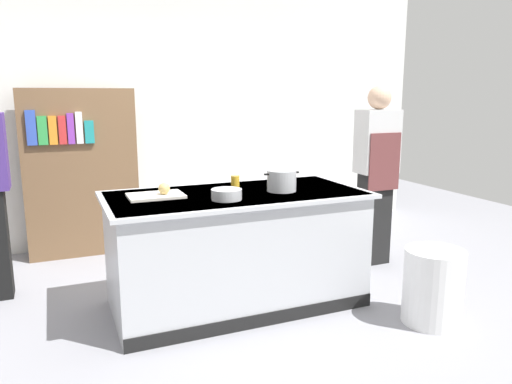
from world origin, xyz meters
TOP-DOWN VIEW (x-y plane):
  - ground_plane at (0.00, 0.00)m, footprint 10.00×10.00m
  - back_wall at (0.00, 2.10)m, footprint 6.40×0.12m
  - counter_island at (0.00, -0.00)m, footprint 1.98×0.98m
  - cutting_board at (-0.60, 0.09)m, footprint 0.40×0.28m
  - onion at (-0.54, 0.06)m, footprint 0.08×0.08m
  - stock_pot at (0.35, -0.07)m, footprint 0.29×0.23m
  - mixing_bowl at (-0.15, -0.20)m, footprint 0.22×0.22m
  - juice_cup at (0.07, 0.19)m, footprint 0.07×0.07m
  - trash_bin at (1.19, -0.86)m, footprint 0.42×0.42m
  - person_chef at (1.58, 0.39)m, footprint 0.38×0.25m
  - bookshelf at (-1.02, 1.80)m, footprint 1.10×0.31m

SIDE VIEW (x-z plane):
  - ground_plane at x=0.00m, z-range 0.00..0.00m
  - trash_bin at x=1.19m, z-range 0.00..0.55m
  - counter_island at x=0.00m, z-range 0.02..0.92m
  - bookshelf at x=-1.02m, z-range 0.00..1.70m
  - cutting_board at x=-0.60m, z-range 0.90..0.92m
  - person_chef at x=1.58m, z-range 0.05..1.77m
  - mixing_bowl at x=-0.15m, z-range 0.90..0.98m
  - juice_cup at x=0.07m, z-range 0.90..1.00m
  - onion at x=-0.54m, z-range 0.92..1.00m
  - stock_pot at x=0.35m, z-range 0.90..1.06m
  - back_wall at x=0.00m, z-range 0.00..3.00m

